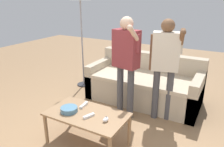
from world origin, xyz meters
name	(u,v)px	position (x,y,z in m)	size (l,w,h in m)	color
ground_plane	(96,142)	(0.00, 0.00, 0.00)	(12.00, 12.00, 0.00)	#93704C
couch	(145,85)	(0.08, 1.46, 0.29)	(1.92, 0.91, 0.80)	#B7A88E
coffee_table	(87,117)	(-0.08, -0.07, 0.38)	(0.99, 0.56, 0.43)	#997551
snack_bowl	(69,109)	(-0.29, -0.14, 0.46)	(0.21, 0.21, 0.06)	teal
game_remote_nunchuk	(106,119)	(0.21, -0.11, 0.46)	(0.06, 0.09, 0.05)	white
floor_lamp	(80,0)	(-1.27, 1.49, 1.71)	(0.40, 0.40, 1.93)	#2D2D33
player_center	(126,56)	(0.02, 0.80, 0.95)	(0.44, 0.39, 1.52)	#47474C
player_right	(165,59)	(0.54, 0.98, 0.94)	(0.49, 0.33, 1.50)	#47474C
game_remote_wand_near	(89,116)	(-0.01, -0.13, 0.45)	(0.09, 0.15, 0.03)	white
game_remote_wand_far	(84,105)	(-0.22, 0.07, 0.45)	(0.05, 0.17, 0.03)	white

